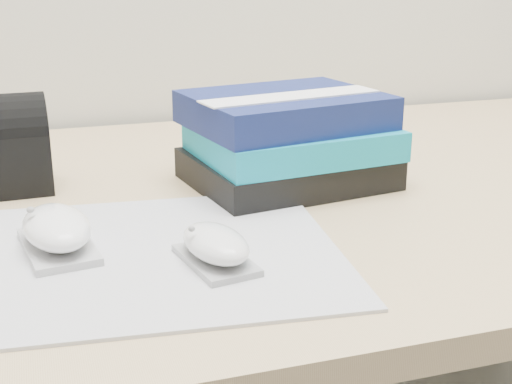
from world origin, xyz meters
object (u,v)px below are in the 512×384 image
object	(u,v)px
desk	(248,329)
book_stack	(288,140)
mouse_front	(216,246)
mouse_rear	(57,231)

from	to	relation	value
desk	book_stack	bearing A→B (deg)	-60.57
mouse_front	book_stack	distance (m)	0.27
desk	mouse_front	distance (m)	0.40
mouse_front	mouse_rear	bearing A→B (deg)	150.79
mouse_rear	mouse_front	distance (m)	0.16
desk	mouse_rear	bearing A→B (deg)	-140.96
mouse_rear	book_stack	bearing A→B (deg)	26.76
desk	mouse_front	world-z (taller)	mouse_front
desk	mouse_rear	world-z (taller)	mouse_rear
book_stack	mouse_front	bearing A→B (deg)	-124.39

